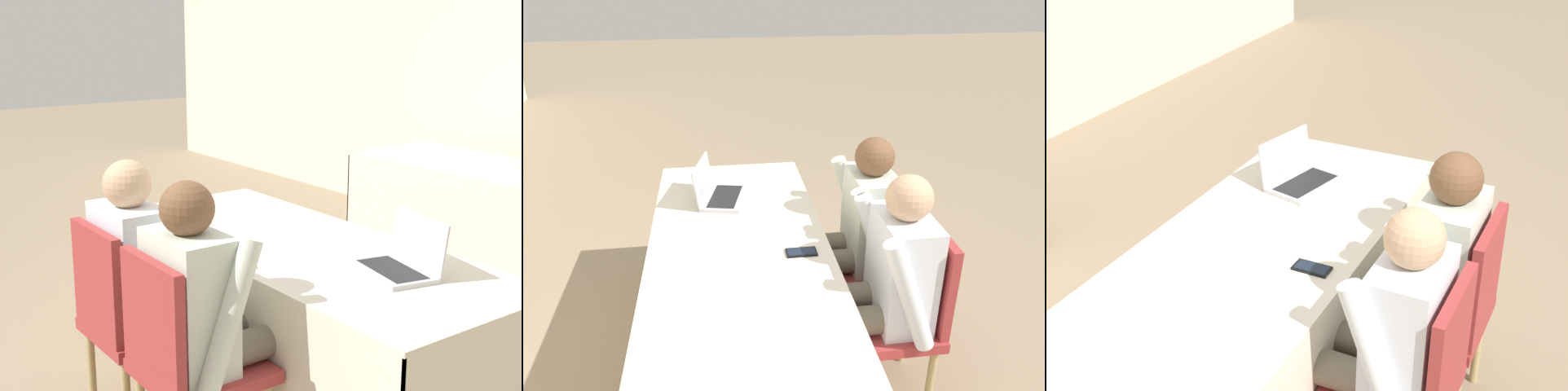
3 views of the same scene
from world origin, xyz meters
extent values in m
plane|color=gray|center=(0.00, 0.00, 0.00)|extent=(24.00, 24.00, 0.00)
cube|color=beige|center=(0.00, 0.00, 0.72)|extent=(2.06, 0.84, 0.02)
cube|color=beige|center=(0.00, -0.42, 0.41)|extent=(2.06, 0.01, 0.60)
cube|color=beige|center=(0.00, 0.42, 0.41)|extent=(2.06, 0.01, 0.60)
cube|color=beige|center=(1.03, 0.00, 0.41)|extent=(0.01, 0.84, 0.60)
cylinder|color=#333333|center=(0.00, 0.00, 0.06)|extent=(0.06, 0.06, 0.11)
cube|color=#B7B7BC|center=(0.52, 0.05, 0.74)|extent=(0.37, 0.28, 0.02)
cube|color=black|center=(0.52, 0.05, 0.75)|extent=(0.32, 0.21, 0.00)
cube|color=#B7B7BC|center=(0.54, 0.16, 0.85)|extent=(0.33, 0.11, 0.20)
cube|color=black|center=(0.54, 0.16, 0.85)|extent=(0.30, 0.09, 0.18)
cube|color=black|center=(-0.10, -0.28, 0.74)|extent=(0.07, 0.14, 0.01)
cube|color=#192333|center=(-0.10, -0.28, 0.74)|extent=(0.06, 0.13, 0.00)
cube|color=white|center=(0.79, -0.15, 0.73)|extent=(0.28, 0.34, 0.00)
cylinder|color=tan|center=(-0.06, -0.48, 0.20)|extent=(0.04, 0.04, 0.39)
cube|color=#9E3333|center=(-0.24, -0.65, 0.42)|extent=(0.44, 0.44, 0.05)
cube|color=#9E3333|center=(-0.24, -0.85, 0.67)|extent=(0.40, 0.04, 0.45)
cylinder|color=tan|center=(0.42, -0.48, 0.20)|extent=(0.04, 0.04, 0.39)
cylinder|color=tan|center=(0.06, -0.48, 0.20)|extent=(0.04, 0.04, 0.39)
cylinder|color=tan|center=(0.42, -0.83, 0.20)|extent=(0.04, 0.04, 0.39)
cube|color=#9E3333|center=(0.24, -0.65, 0.42)|extent=(0.44, 0.44, 0.05)
cube|color=#9E3333|center=(0.24, -0.85, 0.67)|extent=(0.40, 0.04, 0.45)
cylinder|color=#665B4C|center=(-0.15, -0.52, 0.51)|extent=(0.13, 0.42, 0.13)
cylinder|color=#665B4C|center=(-0.33, -0.52, 0.51)|extent=(0.13, 0.42, 0.13)
cylinder|color=#665B4C|center=(-0.15, -0.34, 0.22)|extent=(0.10, 0.10, 0.44)
cube|color=silver|center=(-0.24, -0.70, 0.70)|extent=(0.36, 0.22, 0.52)
cylinder|color=silver|center=(-0.03, -0.66, 0.71)|extent=(0.08, 0.26, 0.54)
cylinder|color=silver|center=(-0.45, -0.66, 0.71)|extent=(0.08, 0.26, 0.54)
sphere|color=tan|center=(-0.24, -0.70, 1.05)|extent=(0.20, 0.20, 0.20)
cylinder|color=#665B4C|center=(0.33, -0.52, 0.51)|extent=(0.13, 0.42, 0.13)
cylinder|color=#665B4C|center=(0.15, -0.52, 0.51)|extent=(0.13, 0.42, 0.13)
cylinder|color=#665B4C|center=(0.33, -0.34, 0.22)|extent=(0.10, 0.10, 0.44)
cylinder|color=#665B4C|center=(0.15, -0.34, 0.22)|extent=(0.10, 0.10, 0.44)
cube|color=silver|center=(0.24, -0.70, 0.70)|extent=(0.36, 0.22, 0.52)
cylinder|color=silver|center=(0.45, -0.66, 0.71)|extent=(0.08, 0.26, 0.54)
cylinder|color=silver|center=(0.03, -0.66, 0.71)|extent=(0.08, 0.26, 0.54)
sphere|color=brown|center=(0.24, -0.70, 1.05)|extent=(0.20, 0.20, 0.20)
camera|label=1|loc=(2.39, -1.93, 1.69)|focal=50.00mm
camera|label=2|loc=(-2.05, 0.08, 1.96)|focal=35.00mm
camera|label=3|loc=(-2.15, -1.25, 2.21)|focal=50.00mm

